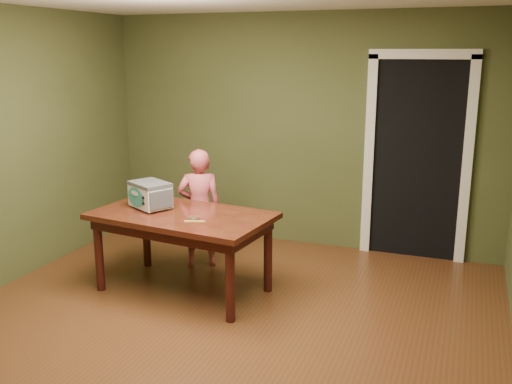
# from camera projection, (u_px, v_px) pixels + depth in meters

# --- Properties ---
(floor) EXTENTS (5.00, 5.00, 0.00)m
(floor) POSITION_uv_depth(u_px,v_px,m) (206.00, 338.00, 4.45)
(floor) COLOR #5C2F1A
(floor) RESTS_ON ground
(room_shell) EXTENTS (4.52, 5.02, 2.61)m
(room_shell) POSITION_uv_depth(u_px,v_px,m) (201.00, 120.00, 4.04)
(room_shell) COLOR #464E2A
(room_shell) RESTS_ON ground
(doorway) EXTENTS (1.10, 0.66, 2.25)m
(doorway) POSITION_uv_depth(u_px,v_px,m) (419.00, 156.00, 6.27)
(doorway) COLOR black
(doorway) RESTS_ON ground
(dining_table) EXTENTS (1.69, 1.08, 0.75)m
(dining_table) POSITION_uv_depth(u_px,v_px,m) (182.00, 224.00, 5.19)
(dining_table) COLOR #39110D
(dining_table) RESTS_ON floor
(toy_oven) EXTENTS (0.47, 0.42, 0.25)m
(toy_oven) POSITION_uv_depth(u_px,v_px,m) (150.00, 194.00, 5.30)
(toy_oven) COLOR #4C4F54
(toy_oven) RESTS_ON dining_table
(baking_pan) EXTENTS (0.10, 0.10, 0.02)m
(baking_pan) POSITION_uv_depth(u_px,v_px,m) (194.00, 218.00, 4.98)
(baking_pan) COLOR silver
(baking_pan) RESTS_ON dining_table
(spatula) EXTENTS (0.18, 0.08, 0.01)m
(spatula) POSITION_uv_depth(u_px,v_px,m) (195.00, 221.00, 4.91)
(spatula) COLOR #D1B75B
(spatula) RESTS_ON dining_table
(child) EXTENTS (0.53, 0.45, 1.23)m
(child) POSITION_uv_depth(u_px,v_px,m) (200.00, 208.00, 5.83)
(child) COLOR #CA535E
(child) RESTS_ON floor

